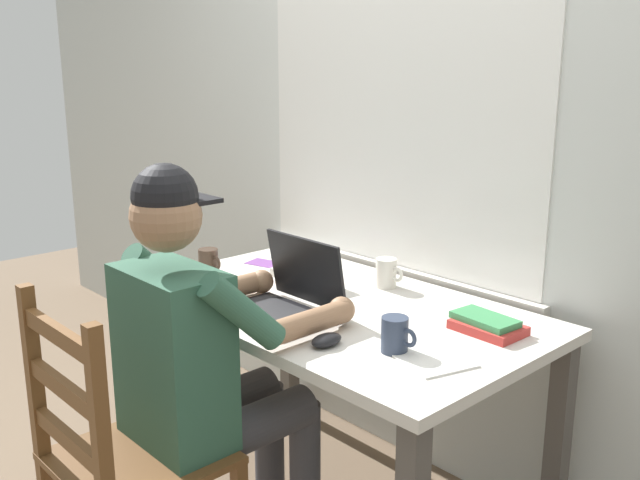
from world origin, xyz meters
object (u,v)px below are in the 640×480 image
(wooden_chair, at_px, (122,463))
(book_stack_main, at_px, (302,269))
(coffee_mug_dark, at_px, (395,335))
(coffee_mug_spare, at_px, (209,262))
(seated_person, at_px, (206,355))
(computer_mouse, at_px, (326,340))
(desk, at_px, (333,331))
(landscape_photo_print, at_px, (264,263))
(coffee_mug_white, at_px, (387,273))
(book_stack_side, at_px, (487,325))
(laptop, at_px, (287,297))

(wooden_chair, bearing_deg, book_stack_main, 103.33)
(coffee_mug_dark, distance_m, coffee_mug_spare, 0.94)
(seated_person, bearing_deg, computer_mouse, 38.67)
(book_stack_main, bearing_deg, computer_mouse, -34.80)
(wooden_chair, bearing_deg, coffee_mug_spare, 128.60)
(desk, distance_m, book_stack_main, 0.28)
(landscape_photo_print, bearing_deg, coffee_mug_spare, -110.76)
(seated_person, bearing_deg, book_stack_main, 109.83)
(seated_person, bearing_deg, coffee_mug_white, 87.37)
(coffee_mug_white, distance_m, book_stack_main, 0.30)
(seated_person, relative_size, book_stack_side, 6.01)
(seated_person, height_order, wooden_chair, seated_person)
(wooden_chair, height_order, landscape_photo_print, wooden_chair)
(coffee_mug_spare, xyz_separation_m, book_stack_side, (1.03, 0.27, -0.03))
(coffee_mug_spare, relative_size, landscape_photo_print, 0.85)
(book_stack_main, bearing_deg, laptop, -50.80)
(seated_person, xyz_separation_m, coffee_mug_spare, (-0.52, 0.36, 0.10))
(coffee_mug_dark, xyz_separation_m, landscape_photo_print, (-0.92, 0.28, -0.05))
(coffee_mug_spare, bearing_deg, book_stack_side, 14.51)
(desk, distance_m, wooden_chair, 0.78)
(desk, distance_m, coffee_mug_white, 0.29)
(coffee_mug_white, xyz_separation_m, book_stack_side, (0.48, -0.10, -0.03))
(laptop, distance_m, coffee_mug_white, 0.43)
(laptop, height_order, landscape_photo_print, laptop)
(wooden_chair, height_order, book_stack_main, wooden_chair)
(computer_mouse, relative_size, book_stack_main, 0.47)
(laptop, bearing_deg, coffee_mug_spare, 173.28)
(desk, distance_m, computer_mouse, 0.37)
(book_stack_side, bearing_deg, coffee_mug_white, 168.27)
(coffee_mug_white, bearing_deg, coffee_mug_dark, -45.91)
(book_stack_main, distance_m, book_stack_side, 0.71)
(computer_mouse, relative_size, coffee_mug_white, 0.90)
(computer_mouse, distance_m, book_stack_main, 0.57)
(book_stack_main, distance_m, landscape_photo_print, 0.31)
(coffee_mug_dark, distance_m, landscape_photo_print, 0.96)
(book_stack_side, bearing_deg, desk, -162.07)
(seated_person, distance_m, coffee_mug_spare, 0.64)
(wooden_chair, distance_m, coffee_mug_spare, 0.89)
(desk, xyz_separation_m, landscape_photo_print, (-0.52, 0.13, 0.10))
(computer_mouse, distance_m, coffee_mug_spare, 0.80)
(book_stack_main, relative_size, landscape_photo_print, 1.65)
(coffee_mug_dark, height_order, landscape_photo_print, coffee_mug_dark)
(coffee_mug_spare, bearing_deg, desk, 11.39)
(coffee_mug_spare, relative_size, book_stack_main, 0.52)
(desk, xyz_separation_m, coffee_mug_spare, (-0.54, -0.11, 0.14))
(seated_person, bearing_deg, landscape_photo_print, 129.22)
(wooden_chair, relative_size, landscape_photo_print, 7.32)
(coffee_mug_dark, distance_m, book_stack_main, 0.66)
(laptop, bearing_deg, landscape_photo_print, 148.51)
(book_stack_main, bearing_deg, book_stack_side, 7.36)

